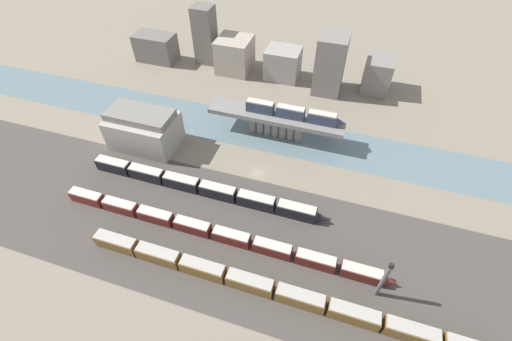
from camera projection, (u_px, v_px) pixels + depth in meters
name	position (u px, v px, depth m)	size (l,w,h in m)	color
ground_plane	(258.00, 173.00, 106.06)	(400.00, 400.00, 0.00)	#756B5B
railbed_yard	(231.00, 236.00, 90.19)	(280.00, 42.00, 0.01)	#423D38
river_water	(275.00, 135.00, 118.87)	(320.00, 18.80, 0.01)	slate
bridge	(276.00, 120.00, 114.45)	(45.58, 8.14, 8.58)	slate
train_on_bridge	(294.00, 113.00, 110.07)	(32.98, 2.70, 4.00)	#2D384C
train_yard_near	(280.00, 292.00, 77.47)	(98.09, 3.15, 4.05)	brown
train_yard_mid	(216.00, 233.00, 88.74)	(89.94, 2.89, 3.62)	#5B1E19
train_yard_far	(204.00, 188.00, 99.13)	(72.37, 3.13, 4.13)	black
warehouse_building	(144.00, 129.00, 111.29)	(21.34, 14.24, 13.00)	#9E998E
signal_tower	(383.00, 280.00, 74.47)	(1.00, 0.91, 13.60)	#4C4C51
city_block_far_left	(156.00, 47.00, 151.33)	(17.26, 10.17, 11.56)	#605B56
city_block_left	(205.00, 35.00, 145.91)	(8.37, 8.16, 23.96)	#605B56
city_block_center	(235.00, 55.00, 144.16)	(13.87, 14.00, 13.99)	gray
city_block_right	(283.00, 64.00, 140.78)	(13.70, 11.60, 12.30)	gray
city_block_far_right	(330.00, 64.00, 130.36)	(10.61, 12.49, 22.36)	slate
city_block_tall	(377.00, 74.00, 134.02)	(10.31, 13.17, 13.28)	slate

